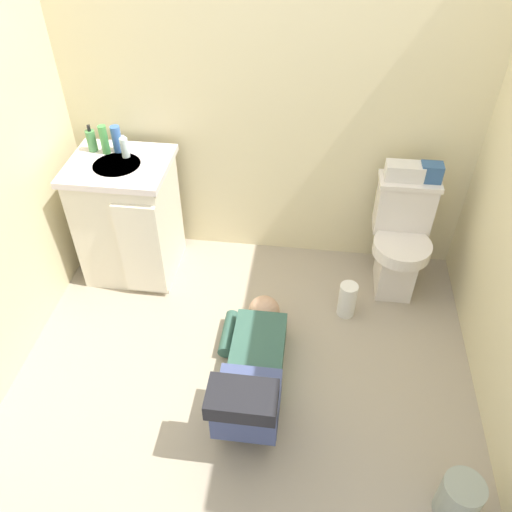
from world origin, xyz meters
TOP-DOWN VIEW (x-y plane):
  - ground_plane at (0.00, 0.00)m, footprint 3.02×3.05m
  - wall_back at (0.00, 1.06)m, footprint 2.68×0.08m
  - toilet at (0.86, 0.75)m, footprint 0.36×0.46m
  - vanity_cabinet at (-0.85, 0.69)m, footprint 0.60×0.53m
  - faucet at (-0.86, 0.84)m, footprint 0.02×0.02m
  - person_plumber at (0.06, -0.22)m, footprint 0.39×1.06m
  - tissue_box at (0.82, 0.84)m, footprint 0.22×0.11m
  - toiletry_bag at (0.97, 0.84)m, footprint 0.12×0.09m
  - soap_dispenser at (-1.05, 0.82)m, footprint 0.06×0.06m
  - bottle_green at (-0.96, 0.80)m, footprint 0.05×0.05m
  - bottle_blue at (-0.89, 0.83)m, footprint 0.06×0.06m
  - bottle_clear at (-0.83, 0.77)m, footprint 0.05×0.05m
  - trash_can at (1.04, -0.72)m, footprint 0.18×0.18m
  - paper_towel_roll at (0.56, 0.43)m, footprint 0.11×0.11m

SIDE VIEW (x-z plane):
  - ground_plane at x=0.00m, z-range -0.04..0.00m
  - trash_can at x=1.04m, z-range 0.00..0.23m
  - paper_towel_roll at x=0.56m, z-range 0.00..0.23m
  - person_plumber at x=0.06m, z-range -0.08..0.44m
  - toilet at x=0.86m, z-range -0.01..0.74m
  - vanity_cabinet at x=-0.85m, z-range 0.01..0.83m
  - tissue_box at x=0.82m, z-range 0.75..0.85m
  - toiletry_bag at x=0.97m, z-range 0.75..0.86m
  - faucet at x=-0.86m, z-range 0.82..0.92m
  - bottle_clear at x=-0.83m, z-range 0.82..0.94m
  - soap_dispenser at x=-1.05m, z-range 0.80..0.97m
  - bottle_blue at x=-0.89m, z-range 0.82..0.98m
  - bottle_green at x=-0.96m, z-range 0.82..1.00m
  - wall_back at x=0.00m, z-range 0.00..2.40m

